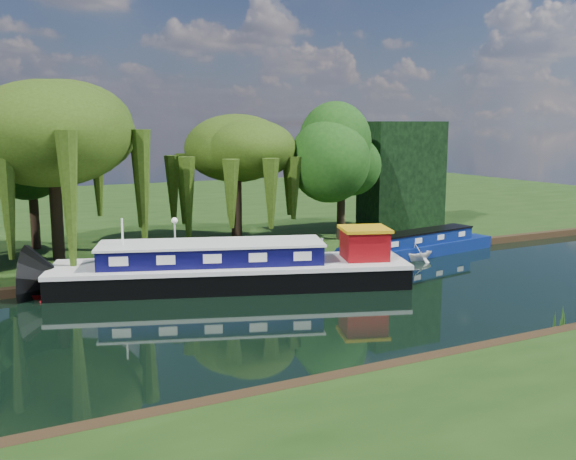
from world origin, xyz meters
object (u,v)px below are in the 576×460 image
dutch_barge (235,268)px  white_cruiser (417,260)px  red_dinghy (62,297)px  narrowboat (421,246)px

dutch_barge → white_cruiser: 12.45m
red_dinghy → white_cruiser: size_ratio=1.25×
narrowboat → red_dinghy: 21.80m
dutch_barge → red_dinghy: 8.51m
dutch_barge → red_dinghy: size_ratio=6.55×
narrowboat → red_dinghy: (-21.79, -0.11, -0.61)m
dutch_barge → red_dinghy: (-8.25, 1.89, -0.95)m
dutch_barge → white_cruiser: dutch_barge is taller
red_dinghy → white_cruiser: (20.63, -1.03, 0.00)m
narrowboat → red_dinghy: bearing=170.9°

